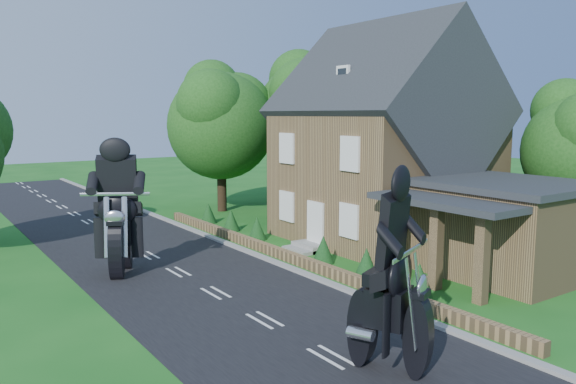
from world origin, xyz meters
TOP-DOWN VIEW (x-y plane):
  - ground at (0.00, 0.00)m, footprint 120.00×120.00m
  - road at (0.00, 0.00)m, footprint 7.00×80.00m
  - kerb at (3.65, 0.00)m, footprint 0.30×80.00m
  - garden_wall at (4.30, 5.00)m, footprint 0.30×22.00m
  - house at (10.49, 6.00)m, footprint 9.54×8.64m
  - annex at (9.87, -0.80)m, footprint 7.05×5.94m
  - tree_house_right at (16.65, 8.62)m, footprint 6.51×6.00m
  - tree_behind_house at (14.18, 16.14)m, footprint 7.81×7.20m
  - tree_behind_left at (8.16, 17.13)m, footprint 6.94×6.40m
  - shrub_a at (5.30, -1.00)m, footprint 0.90×0.90m
  - shrub_b at (5.30, 1.50)m, footprint 0.90×0.90m
  - shrub_c at (5.30, 4.00)m, footprint 0.90×0.90m
  - shrub_d at (5.30, 9.00)m, footprint 0.90×0.90m
  - shrub_e at (5.30, 11.50)m, footprint 0.90×0.90m
  - shrub_f at (5.30, 14.00)m, footprint 0.90×0.90m
  - motorcycle_lead at (0.65, -4.31)m, footprint 0.98×1.55m
  - motorcycle_follow at (-1.84, 6.96)m, footprint 1.14×1.61m

SIDE VIEW (x-z plane):
  - ground at x=0.00m, z-range 0.00..0.00m
  - road at x=0.00m, z-range 0.00..0.02m
  - kerb at x=3.65m, z-range 0.00..0.12m
  - garden_wall at x=4.30m, z-range 0.00..0.40m
  - shrub_a at x=5.30m, z-range 0.00..1.10m
  - shrub_b at x=5.30m, z-range 0.00..1.10m
  - shrub_c at x=5.30m, z-range 0.00..1.10m
  - shrub_d at x=5.30m, z-range 0.00..1.10m
  - shrub_e at x=5.30m, z-range 0.00..1.10m
  - shrub_f at x=5.30m, z-range 0.00..1.10m
  - motorcycle_lead at x=0.65m, z-range 0.00..1.42m
  - motorcycle_follow at x=-1.84m, z-range 0.00..1.51m
  - annex at x=9.87m, z-range 0.05..3.49m
  - house at x=10.49m, z-range -0.78..9.46m
  - tree_house_right at x=16.65m, z-range 0.99..9.39m
  - tree_behind_left at x=8.16m, z-range 1.15..10.31m
  - tree_behind_house at x=14.18m, z-range 1.19..11.27m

